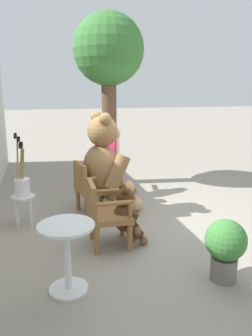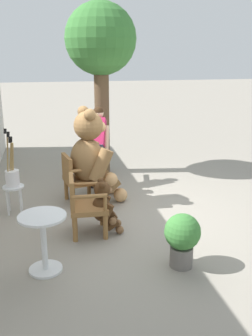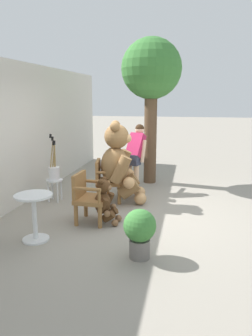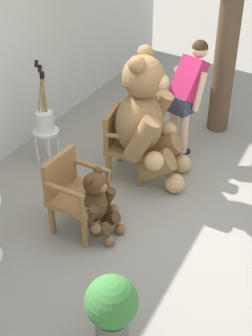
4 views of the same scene
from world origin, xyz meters
name	(u,v)px [view 4 (image 4 of 4)]	position (x,y,z in m)	size (l,w,h in m)	color
ground_plane	(157,213)	(0.00, 0.00, 0.00)	(60.00, 60.00, 0.00)	gray
wooden_chair_left	(74,191)	(-0.60, 0.71, 0.46)	(0.58, 0.54, 0.86)	olive
wooden_chair_right	(125,141)	(0.59, 0.71, 0.46)	(0.65, 0.62, 0.86)	olive
teddy_bear_large	(146,120)	(0.62, 0.44, 0.81)	(1.02, 1.02, 1.65)	olive
teddy_bear_small	(97,204)	(-0.60, 0.43, 0.39)	(0.48, 0.46, 0.80)	#4C3019
person_visitor	(187,90)	(1.45, 0.25, 0.90)	(0.86, 0.48, 1.51)	black
white_stool	(47,137)	(0.37, 1.75, 0.36)	(0.34, 0.34, 0.46)	silver
brush_bucket	(45,117)	(0.37, 1.75, 0.65)	(0.22, 0.22, 0.94)	white
potted_plant	(112,307)	(-1.72, -0.35, 0.40)	(0.44, 0.44, 0.68)	slate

